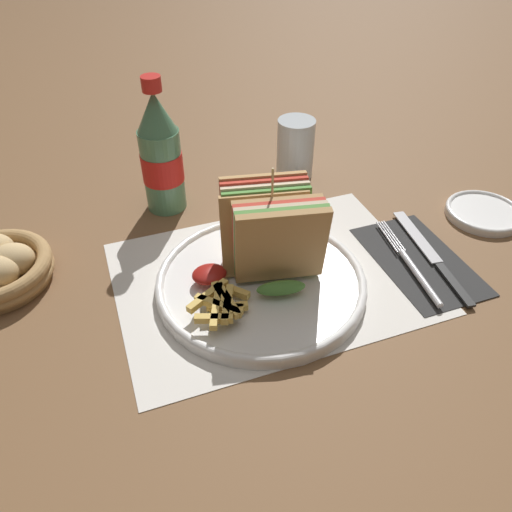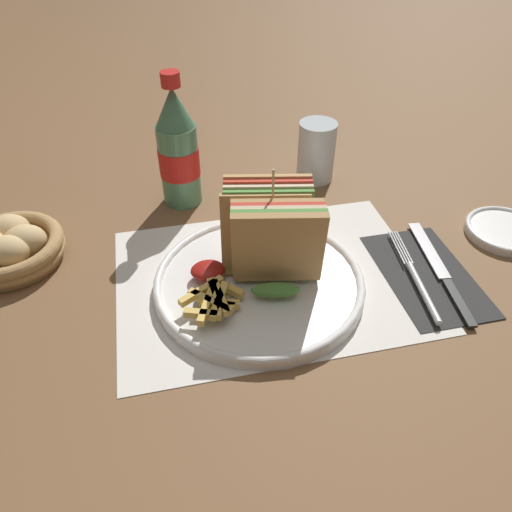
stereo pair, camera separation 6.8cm
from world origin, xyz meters
TOP-DOWN VIEW (x-y plane):
  - ground_plane at (0.00, 0.00)m, footprint 4.00×4.00m
  - placemat at (0.01, -0.01)m, footprint 0.43×0.31m
  - plate_main at (-0.01, -0.02)m, footprint 0.29×0.29m
  - club_sandwich at (0.01, -0.00)m, footprint 0.13×0.14m
  - fries_pile at (-0.08, -0.06)m, footprint 0.09×0.09m
  - ketchup_blob at (-0.08, -0.00)m, footprint 0.05×0.04m
  - napkin at (0.22, -0.05)m, footprint 0.12×0.20m
  - fork at (0.20, -0.07)m, footprint 0.04×0.19m
  - knife at (0.25, -0.05)m, footprint 0.04×0.22m
  - coke_bottle_near at (-0.09, 0.22)m, footprint 0.07×0.07m
  - glass_near at (0.15, 0.25)m, footprint 0.07×0.07m
  - side_saucer at (0.39, 0.02)m, footprint 0.12×0.12m

SIDE VIEW (x-z plane):
  - ground_plane at x=0.00m, z-range 0.00..0.00m
  - placemat at x=0.01m, z-range 0.00..0.00m
  - napkin at x=0.22m, z-range 0.00..0.00m
  - knife at x=0.25m, z-range 0.00..0.01m
  - side_saucer at x=0.39m, z-range 0.00..0.01m
  - fork at x=0.20m, z-range 0.00..0.01m
  - plate_main at x=-0.01m, z-range 0.00..0.02m
  - ketchup_blob at x=-0.08m, z-range 0.02..0.04m
  - fries_pile at x=-0.08m, z-range 0.02..0.04m
  - glass_near at x=0.15m, z-range 0.00..0.11m
  - club_sandwich at x=0.01m, z-range 0.00..0.15m
  - coke_bottle_near at x=-0.09m, z-range -0.02..0.20m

